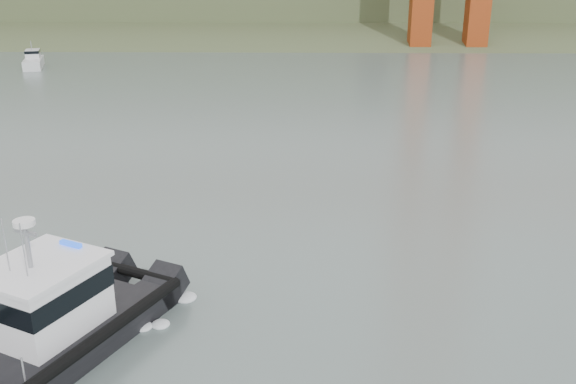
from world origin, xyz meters
TOP-DOWN VIEW (x-y plane):
  - ground at (0.00, 0.00)m, footprint 400.00×400.00m
  - patrol_boat at (-7.84, -0.98)m, footprint 8.26×11.50m
  - motorboat at (-31.40, 58.14)m, footprint 3.59×6.28m

SIDE VIEW (x-z plane):
  - ground at x=0.00m, z-range 0.00..0.00m
  - motorboat at x=-31.40m, z-range -0.82..2.46m
  - patrol_boat at x=-7.84m, z-range -1.32..3.96m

